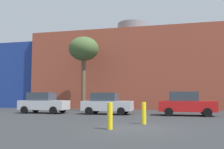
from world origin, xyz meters
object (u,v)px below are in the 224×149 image
at_px(parked_car_1, 107,104).
at_px(bollard_yellow_0, 110,116).
at_px(bare_tree_0, 84,50).
at_px(bollard_yellow_1, 144,113).
at_px(parked_car_2, 186,104).
at_px(parked_car_0, 43,103).

height_order(parked_car_1, bollard_yellow_0, parked_car_1).
height_order(bare_tree_0, bollard_yellow_1, bare_tree_0).
bearing_deg(bare_tree_0, parked_car_2, -25.72).
bearing_deg(parked_car_2, bollard_yellow_0, -112.30).
bearing_deg(parked_car_0, bollard_yellow_1, -34.82).
bearing_deg(parked_car_2, parked_car_0, -180.00).
height_order(parked_car_0, bollard_yellow_0, parked_car_0).
bearing_deg(parked_car_0, bare_tree_0, 68.51).
height_order(parked_car_0, bare_tree_0, bare_tree_0).
xyz_separation_m(bare_tree_0, bollard_yellow_0, (6.24, -13.71, -5.64)).
bearing_deg(parked_car_1, parked_car_2, 0.00).
relative_size(parked_car_2, bollard_yellow_0, 3.51).
bearing_deg(bollard_yellow_0, parked_car_0, 132.25).
distance_m(bare_tree_0, bollard_yellow_1, 14.66).
xyz_separation_m(parked_car_1, bollard_yellow_0, (2.49, -8.94, -0.27)).
height_order(parked_car_2, bollard_yellow_1, parked_car_2).
bearing_deg(parked_car_0, parked_car_2, 0.00).
height_order(bollard_yellow_0, bollard_yellow_1, bollard_yellow_0).
xyz_separation_m(parked_car_2, bollard_yellow_0, (-3.67, -8.94, -0.30)).
bearing_deg(bare_tree_0, parked_car_0, -111.49).
relative_size(parked_car_2, bollard_yellow_1, 3.59).
relative_size(parked_car_0, parked_car_2, 0.99).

